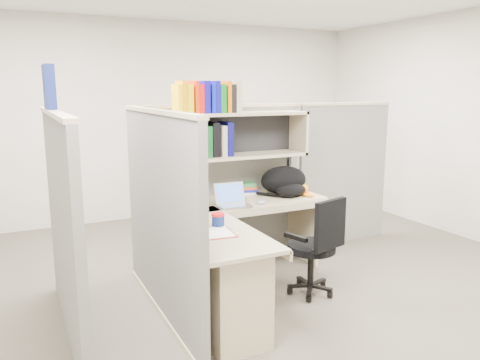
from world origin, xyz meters
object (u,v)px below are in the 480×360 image
desk (235,265)px  task_chair (314,261)px  backpack (287,181)px  laptop (234,195)px  snack_canister (218,219)px

desk → task_chair: size_ratio=1.97×
backpack → task_chair: bearing=-123.8°
desk → task_chair: bearing=5.7°
desk → laptop: 0.82m
snack_canister → task_chair: 1.00m
snack_canister → laptop: bearing=53.9°
laptop → backpack: size_ratio=0.60×
desk → backpack: (0.97, 0.82, 0.43)m
desk → snack_canister: size_ratio=16.88×
desk → snack_canister: 0.38m
snack_canister → task_chair: task_chair is taller
backpack → task_chair: 0.95m
task_chair → desk: bearing=-174.3°
laptop → task_chair: (0.50, -0.57, -0.52)m
laptop → desk: bearing=-112.0°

